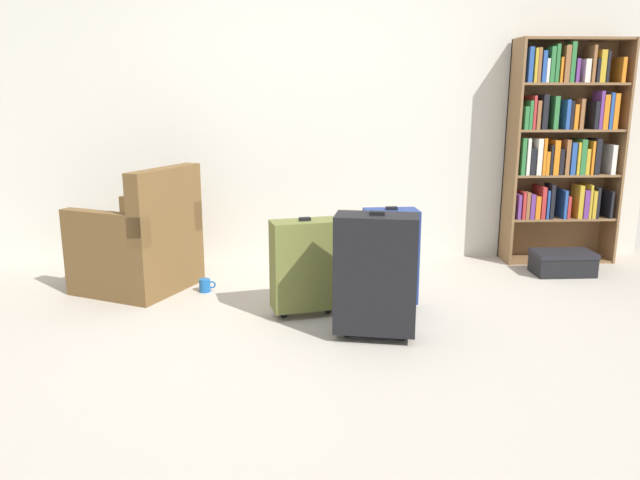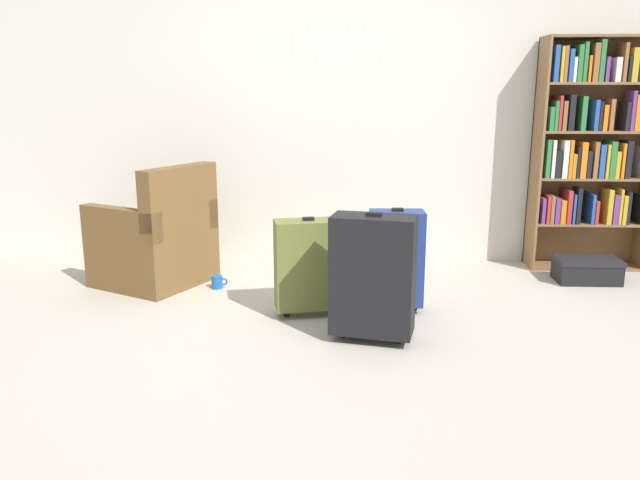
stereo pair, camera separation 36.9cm
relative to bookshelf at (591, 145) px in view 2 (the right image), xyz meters
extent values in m
plane|color=#B2A899|center=(-2.14, -1.84, -1.00)|extent=(10.36, 10.36, 0.00)
cube|color=beige|center=(-2.14, 0.21, 0.30)|extent=(5.92, 0.10, 2.60)
cube|color=brown|center=(-0.42, -0.01, -0.09)|extent=(0.02, 0.29, 1.83)
cube|color=brown|center=(0.02, 0.13, -0.09)|extent=(0.91, 0.02, 1.83)
cube|color=brown|center=(0.02, -0.01, -0.99)|extent=(0.87, 0.27, 0.02)
cube|color=brown|center=(0.02, -0.01, -0.63)|extent=(0.87, 0.27, 0.02)
cube|color=brown|center=(0.02, -0.01, -0.26)|extent=(0.87, 0.27, 0.02)
cube|color=brown|center=(0.02, -0.01, 0.10)|extent=(0.87, 0.27, 0.02)
cube|color=brown|center=(0.02, -0.01, 0.47)|extent=(0.87, 0.27, 0.02)
cube|color=brown|center=(0.02, -0.01, 0.82)|extent=(0.87, 0.27, 0.02)
cube|color=#66337F|center=(-0.37, -0.05, -0.52)|extent=(0.03, 0.18, 0.20)
cube|color=#B22D2D|center=(-0.33, -0.05, -0.51)|extent=(0.03, 0.18, 0.22)
cube|color=brown|center=(-0.30, -0.06, -0.51)|extent=(0.03, 0.17, 0.22)
cube|color=#66337F|center=(-0.26, -0.05, -0.52)|extent=(0.04, 0.20, 0.21)
cube|color=orange|center=(-0.21, -0.04, -0.52)|extent=(0.04, 0.21, 0.19)
cube|color=#B22D2D|center=(-0.17, -0.03, -0.49)|extent=(0.03, 0.23, 0.27)
cube|color=#264C99|center=(-0.13, -0.05, -0.50)|extent=(0.02, 0.19, 0.24)
cube|color=black|center=(-0.10, -0.06, -0.48)|extent=(0.03, 0.16, 0.28)
cube|color=#264C99|center=(0.02, -0.02, -0.50)|extent=(0.02, 0.25, 0.24)
cube|color=#B22D2D|center=(0.05, -0.02, -0.52)|extent=(0.02, 0.24, 0.19)
cube|color=gold|center=(0.14, -0.06, -0.48)|extent=(0.04, 0.17, 0.28)
cube|color=#66337F|center=(0.19, -0.05, -0.50)|extent=(0.04, 0.19, 0.24)
cube|color=gold|center=(0.23, -0.03, -0.48)|extent=(0.02, 0.22, 0.28)
cube|color=gold|center=(0.26, -0.04, -0.50)|extent=(0.03, 0.21, 0.23)
cube|color=black|center=(0.29, -0.06, -0.49)|extent=(0.02, 0.17, 0.26)
cube|color=black|center=(0.41, -0.04, -0.51)|extent=(0.02, 0.22, 0.23)
cube|color=#2D7238|center=(-0.37, -0.03, -0.10)|extent=(0.03, 0.23, 0.30)
cube|color=silver|center=(-0.33, -0.02, -0.10)|extent=(0.03, 0.24, 0.30)
cube|color=black|center=(-0.29, -0.03, -0.14)|extent=(0.04, 0.24, 0.21)
cube|color=silver|center=(-0.23, -0.04, -0.11)|extent=(0.04, 0.21, 0.29)
cube|color=orange|center=(-0.19, -0.06, -0.10)|extent=(0.03, 0.18, 0.30)
cube|color=orange|center=(-0.16, -0.03, -0.16)|extent=(0.03, 0.22, 0.19)
cube|color=black|center=(-0.13, -0.02, -0.13)|extent=(0.02, 0.25, 0.24)
cube|color=orange|center=(-0.09, -0.03, -0.11)|extent=(0.04, 0.22, 0.28)
cube|color=black|center=(-0.05, -0.04, -0.15)|extent=(0.03, 0.21, 0.21)
cube|color=brown|center=(0.00, -0.06, -0.11)|extent=(0.03, 0.17, 0.28)
cube|color=#264C99|center=(0.05, -0.05, -0.12)|extent=(0.04, 0.19, 0.26)
cube|color=gold|center=(0.09, -0.03, -0.12)|extent=(0.02, 0.23, 0.26)
cube|color=#2D7238|center=(0.13, -0.05, -0.11)|extent=(0.04, 0.20, 0.29)
cube|color=gold|center=(0.17, -0.04, -0.15)|extent=(0.03, 0.20, 0.21)
cube|color=orange|center=(0.21, -0.02, -0.12)|extent=(0.02, 0.24, 0.27)
cube|color=black|center=(0.25, -0.05, -0.11)|extent=(0.04, 0.19, 0.29)
cube|color=#2D7238|center=(-0.37, -0.03, 0.21)|extent=(0.03, 0.23, 0.18)
cube|color=#2D7238|center=(-0.33, -0.06, 0.23)|extent=(0.02, 0.16, 0.23)
cube|color=#B22D2D|center=(-0.30, -0.03, 0.25)|extent=(0.02, 0.24, 0.27)
cube|color=brown|center=(-0.27, -0.04, 0.23)|extent=(0.03, 0.22, 0.23)
cube|color=black|center=(-0.22, -0.03, 0.25)|extent=(0.04, 0.22, 0.27)
cube|color=#2D7238|center=(-0.13, -0.05, 0.25)|extent=(0.04, 0.19, 0.26)
cube|color=#264C99|center=(-0.03, -0.06, 0.23)|extent=(0.03, 0.17, 0.23)
cube|color=black|center=(0.00, -0.04, 0.23)|extent=(0.02, 0.20, 0.22)
cube|color=orange|center=(0.04, -0.05, 0.21)|extent=(0.03, 0.19, 0.20)
cube|color=brown|center=(0.08, -0.04, 0.23)|extent=(0.03, 0.21, 0.24)
cube|color=black|center=(0.21, -0.06, 0.22)|extent=(0.03, 0.16, 0.22)
cube|color=#66337F|center=(0.24, -0.06, 0.27)|extent=(0.03, 0.16, 0.30)
cube|color=orange|center=(0.28, -0.04, 0.25)|extent=(0.04, 0.21, 0.27)
cube|color=#264C99|center=(0.32, -0.02, 0.26)|extent=(0.03, 0.24, 0.29)
cube|color=#264C99|center=(-0.36, -0.05, 0.62)|extent=(0.03, 0.19, 0.27)
cube|color=gold|center=(-0.32, -0.02, 0.61)|extent=(0.02, 0.25, 0.26)
cube|color=brown|center=(-0.30, -0.05, 0.61)|extent=(0.03, 0.19, 0.26)
cube|color=#264C99|center=(-0.26, -0.02, 0.60)|extent=(0.03, 0.24, 0.24)
cube|color=silver|center=(-0.23, -0.02, 0.57)|extent=(0.02, 0.24, 0.18)
cube|color=#2D7238|center=(-0.19, -0.02, 0.62)|extent=(0.03, 0.25, 0.27)
cube|color=#2D7238|center=(-0.15, -0.06, 0.63)|extent=(0.03, 0.17, 0.29)
cube|color=orange|center=(-0.12, -0.02, 0.58)|extent=(0.02, 0.25, 0.19)
cube|color=brown|center=(-0.07, -0.03, 0.62)|extent=(0.04, 0.23, 0.28)
cube|color=#2D7238|center=(-0.03, -0.06, 0.64)|extent=(0.04, 0.16, 0.31)
cube|color=#66337F|center=(0.01, -0.04, 0.57)|extent=(0.03, 0.22, 0.18)
cube|color=silver|center=(0.10, -0.03, 0.57)|extent=(0.04, 0.23, 0.18)
cube|color=brown|center=(0.14, -0.05, 0.62)|extent=(0.03, 0.19, 0.29)
cube|color=black|center=(0.18, -0.05, 0.57)|extent=(0.02, 0.18, 0.19)
cube|color=gold|center=(0.22, -0.05, 0.61)|extent=(0.04, 0.19, 0.25)
cube|color=black|center=(0.26, -0.02, 0.60)|extent=(0.02, 0.25, 0.24)
cube|color=brown|center=(-3.39, -0.58, -0.80)|extent=(0.94, 0.94, 0.40)
cube|color=#91724F|center=(-3.39, -0.58, -0.56)|extent=(0.74, 0.71, 0.08)
cube|color=brown|center=(-3.13, -0.71, -0.35)|extent=(0.42, 0.68, 0.50)
cube|color=brown|center=(-3.25, -0.31, -0.49)|extent=(0.67, 0.41, 0.22)
cube|color=brown|center=(-3.52, -0.85, -0.49)|extent=(0.67, 0.41, 0.22)
cylinder|color=#1959A5|center=(-2.88, -0.72, -0.96)|extent=(0.08, 0.08, 0.10)
torus|color=#1959A5|center=(-2.83, -0.72, -0.95)|extent=(0.06, 0.01, 0.06)
cube|color=black|center=(-0.10, -0.43, -0.92)|extent=(0.46, 0.27, 0.16)
cube|color=black|center=(-0.10, -0.43, -0.84)|extent=(0.47, 0.28, 0.04)
cube|color=brown|center=(-2.17, -1.24, -0.67)|extent=(0.46, 0.29, 0.57)
cube|color=black|center=(-2.17, -1.24, -0.37)|extent=(0.08, 0.05, 0.02)
cylinder|color=black|center=(-2.32, -1.27, -0.98)|extent=(0.06, 0.06, 0.05)
cylinder|color=black|center=(-2.03, -1.20, -0.98)|extent=(0.06, 0.06, 0.05)
cube|color=black|center=(-1.78, -1.65, -0.61)|extent=(0.51, 0.33, 0.69)
cube|color=black|center=(-1.78, -1.65, -0.26)|extent=(0.09, 0.06, 0.02)
cylinder|color=black|center=(-1.94, -1.61, -0.98)|extent=(0.06, 0.06, 0.05)
cylinder|color=black|center=(-1.62, -1.68, -0.98)|extent=(0.06, 0.06, 0.05)
cube|color=navy|center=(-1.61, -1.14, -0.64)|extent=(0.35, 0.21, 0.62)
cube|color=black|center=(-1.61, -1.14, -0.32)|extent=(0.07, 0.04, 0.02)
cylinder|color=black|center=(-1.73, -1.15, -0.98)|extent=(0.05, 0.05, 0.05)
cylinder|color=black|center=(-1.49, -1.14, -0.98)|extent=(0.05, 0.05, 0.05)
camera|label=1|loc=(-2.29, -5.04, 0.40)|focal=34.80mm
camera|label=2|loc=(-1.93, -5.04, 0.40)|focal=34.80mm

